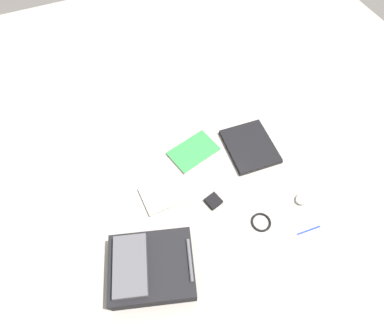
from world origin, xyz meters
name	(u,v)px	position (x,y,z in m)	size (l,w,h in m)	color
ground_plane	(188,178)	(0.00, 0.00, 0.00)	(4.09, 4.09, 0.00)	gray
backpack	(150,268)	(0.41, -0.36, 0.07)	(0.42, 0.47, 0.17)	black
laptop	(250,146)	(-0.05, 0.43, 0.02)	(0.35, 0.29, 0.03)	black
book_red	(193,151)	(-0.15, 0.10, 0.01)	(0.25, 0.32, 0.02)	silver
book_blue	(163,194)	(0.05, -0.17, 0.01)	(0.19, 0.24, 0.02)	silver
computer_mouse	(304,198)	(0.37, 0.54, 0.02)	(0.07, 0.10, 0.03)	silver
cable_coil	(261,222)	(0.40, 0.26, 0.01)	(0.11, 0.11, 0.01)	black
pen_black	(309,230)	(0.53, 0.47, 0.00)	(0.01, 0.01, 0.14)	#1933B2
earbud_pouch	(213,201)	(0.19, 0.07, 0.01)	(0.08, 0.08, 0.02)	black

